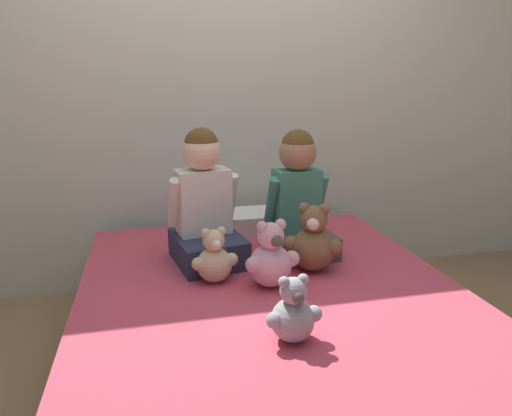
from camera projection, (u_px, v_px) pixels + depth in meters
ground_plane at (270, 371)px, 2.13m from camera, size 14.00×14.00×0.00m
wall_behind_bed at (227, 89)px, 2.82m from camera, size 8.00×0.06×2.50m
bed at (271, 330)px, 2.07m from camera, size 1.68×1.95×0.43m
child_on_left at (205, 207)px, 2.24m from camera, size 0.38×0.43×0.66m
child_on_right at (298, 200)px, 2.34m from camera, size 0.35×0.36×0.64m
teddy_bear_held_by_left_child at (214, 259)px, 2.04m from camera, size 0.21×0.16×0.25m
teddy_bear_held_by_right_child at (313, 242)px, 2.16m from camera, size 0.26×0.21×0.33m
teddy_bear_between_children at (271, 259)px, 1.99m from camera, size 0.25×0.19×0.30m
teddy_bear_at_foot_of_bed at (293, 313)px, 1.58m from camera, size 0.20×0.15×0.25m
pillow_at_headboard at (237, 222)px, 2.75m from camera, size 0.59×0.28×0.11m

